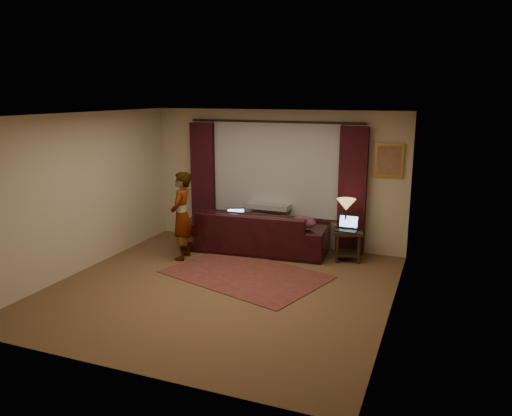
% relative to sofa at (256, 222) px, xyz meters
% --- Properties ---
extents(floor, '(5.00, 5.00, 0.01)m').
position_rel_sofa_xyz_m(floor, '(0.19, -1.96, -0.54)').
color(floor, brown).
rests_on(floor, ground).
extents(ceiling, '(5.00, 5.00, 0.02)m').
position_rel_sofa_xyz_m(ceiling, '(0.19, -1.96, 2.06)').
color(ceiling, silver).
rests_on(ceiling, ground).
extents(wall_back, '(5.00, 0.02, 2.60)m').
position_rel_sofa_xyz_m(wall_back, '(0.19, 0.54, 0.76)').
color(wall_back, '#C3B499').
rests_on(wall_back, ground).
extents(wall_front, '(5.00, 0.02, 2.60)m').
position_rel_sofa_xyz_m(wall_front, '(0.19, -4.46, 0.76)').
color(wall_front, '#C3B499').
rests_on(wall_front, ground).
extents(wall_left, '(0.02, 5.00, 2.60)m').
position_rel_sofa_xyz_m(wall_left, '(-2.31, -1.96, 0.76)').
color(wall_left, '#C3B499').
rests_on(wall_left, ground).
extents(wall_right, '(0.02, 5.00, 2.60)m').
position_rel_sofa_xyz_m(wall_right, '(2.69, -1.96, 0.76)').
color(wall_right, '#C3B499').
rests_on(wall_right, ground).
extents(sheer_curtain, '(2.50, 0.05, 1.80)m').
position_rel_sofa_xyz_m(sheer_curtain, '(0.19, 0.48, 0.96)').
color(sheer_curtain, '#A7A8AF').
rests_on(sheer_curtain, wall_back).
extents(drape_left, '(0.50, 0.14, 2.30)m').
position_rel_sofa_xyz_m(drape_left, '(-1.31, 0.43, 0.64)').
color(drape_left, black).
rests_on(drape_left, floor).
extents(drape_right, '(0.50, 0.14, 2.30)m').
position_rel_sofa_xyz_m(drape_right, '(1.69, 0.43, 0.64)').
color(drape_right, black).
rests_on(drape_right, floor).
extents(curtain_rod, '(0.04, 0.04, 3.40)m').
position_rel_sofa_xyz_m(curtain_rod, '(0.19, 0.43, 1.84)').
color(curtain_rod, black).
rests_on(curtain_rod, wall_back).
extents(picture_frame, '(0.50, 0.04, 0.60)m').
position_rel_sofa_xyz_m(picture_frame, '(2.29, 0.51, 1.21)').
color(picture_frame, '#B38438').
rests_on(picture_frame, wall_back).
extents(sofa, '(2.75, 1.35, 1.08)m').
position_rel_sofa_xyz_m(sofa, '(0.00, 0.00, 0.00)').
color(sofa, black).
rests_on(sofa, floor).
extents(throw_blanket, '(0.85, 0.35, 0.10)m').
position_rel_sofa_xyz_m(throw_blanket, '(0.12, 0.35, 0.54)').
color(throw_blanket, gray).
rests_on(throw_blanket, sofa).
extents(clothing_pile, '(0.59, 0.49, 0.23)m').
position_rel_sofa_xyz_m(clothing_pile, '(0.91, -0.14, 0.11)').
color(clothing_pile, brown).
rests_on(clothing_pile, sofa).
extents(laptop_sofa, '(0.47, 0.49, 0.25)m').
position_rel_sofa_xyz_m(laptop_sofa, '(-0.33, -0.19, 0.13)').
color(laptop_sofa, black).
rests_on(laptop_sofa, sofa).
extents(area_rug, '(2.86, 2.31, 0.01)m').
position_rel_sofa_xyz_m(area_rug, '(0.33, -1.31, -0.53)').
color(area_rug, brown).
rests_on(area_rug, floor).
extents(end_table, '(0.59, 0.59, 0.56)m').
position_rel_sofa_xyz_m(end_table, '(1.72, 0.04, -0.26)').
color(end_table, black).
rests_on(end_table, floor).
extents(tiffany_lamp, '(0.46, 0.46, 0.54)m').
position_rel_sofa_xyz_m(tiffany_lamp, '(1.66, 0.09, 0.29)').
color(tiffany_lamp, olive).
rests_on(tiffany_lamp, end_table).
extents(laptop_table, '(0.38, 0.41, 0.26)m').
position_rel_sofa_xyz_m(laptop_table, '(1.71, -0.05, 0.15)').
color(laptop_table, black).
rests_on(laptop_table, end_table).
extents(person, '(0.53, 0.53, 1.57)m').
position_rel_sofa_xyz_m(person, '(-1.04, -0.94, 0.25)').
color(person, gray).
rests_on(person, floor).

